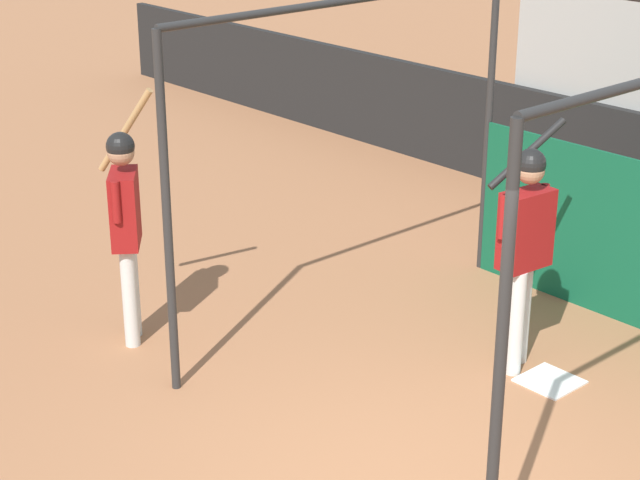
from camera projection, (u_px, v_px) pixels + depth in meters
batting_cage at (584, 201)px, 8.87m from camera, size 3.27×3.80×2.90m
home_plate at (550, 381)px, 8.64m from camera, size 0.44×0.44×0.02m
player_batter at (525, 237)px, 8.47m from camera, size 0.52×0.90×2.00m
player_waiting at (125, 216)px, 8.93m from camera, size 0.80×0.61×2.18m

